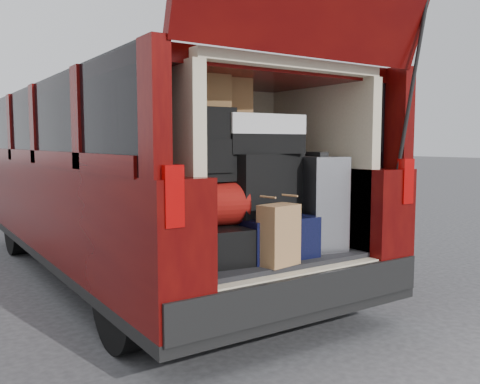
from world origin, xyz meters
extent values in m
plane|color=#323234|center=(0.00, 0.00, 0.00)|extent=(80.00, 80.00, 0.00)
cylinder|color=black|center=(-0.82, 0.40, 0.32)|extent=(0.24, 0.64, 0.64)
cylinder|color=black|center=(0.82, 0.40, 0.32)|extent=(0.24, 0.64, 0.64)
cylinder|color=black|center=(-0.82, 3.70, 0.32)|extent=(0.24, 0.64, 0.64)
cylinder|color=black|center=(0.82, 3.70, 0.32)|extent=(0.24, 0.64, 0.64)
cube|color=black|center=(0.00, 2.08, 0.26)|extent=(1.90, 4.85, 0.08)
cube|color=#410406|center=(-0.79, 2.08, 0.70)|extent=(0.33, 4.85, 0.80)
cube|color=#410406|center=(0.79, 2.08, 0.70)|extent=(0.33, 4.85, 0.80)
cube|color=#410406|center=(0.00, 2.08, 1.73)|extent=(1.82, 4.46, 0.10)
cube|color=black|center=(-0.88, 1.97, 1.44)|extent=(0.12, 4.25, 0.68)
cube|color=black|center=(0.88, 1.97, 1.44)|extent=(0.12, 4.25, 0.68)
cube|color=black|center=(0.00, -0.29, 0.40)|extent=(1.86, 0.16, 0.22)
cube|color=#990505|center=(-0.86, -0.33, 1.02)|extent=(0.10, 0.06, 0.30)
cube|color=#990505|center=(0.86, -0.33, 1.02)|extent=(0.10, 0.06, 0.30)
cube|color=black|center=(0.00, 0.28, 0.52)|extent=(1.24, 1.05, 0.06)
cube|color=beige|center=(-0.66, 0.28, 1.12)|extent=(0.08, 1.05, 1.15)
cube|color=beige|center=(0.66, 0.28, 1.12)|extent=(0.08, 1.05, 1.15)
cube|color=beige|center=(0.00, 0.83, 1.12)|extent=(1.34, 0.06, 1.15)
cube|color=beige|center=(0.00, 0.28, 1.73)|extent=(1.34, 1.05, 0.06)
cylinder|color=black|center=(0.84, -0.40, 1.65)|extent=(0.02, 0.90, 0.76)
cube|color=black|center=(0.00, 0.28, 0.28)|extent=(1.24, 1.05, 0.55)
cube|color=black|center=(-0.39, 0.15, 0.66)|extent=(0.46, 0.59, 0.22)
cube|color=black|center=(0.02, 0.13, 0.68)|extent=(0.51, 0.61, 0.26)
cube|color=silver|center=(0.43, 0.07, 0.87)|extent=(0.34, 0.46, 0.63)
cube|color=#AE7C4E|center=(-0.09, -0.18, 0.73)|extent=(0.26, 0.19, 0.36)
cube|color=maroon|center=(-0.37, 0.13, 0.91)|extent=(0.46, 0.35, 0.27)
cube|color=black|center=(0.02, 0.18, 1.01)|extent=(0.60, 0.42, 0.40)
cube|color=black|center=(-0.39, 0.14, 1.26)|extent=(0.32, 0.20, 0.44)
cube|color=silver|center=(0.00, 0.16, 1.33)|extent=(0.57, 0.31, 0.25)
cube|color=brown|center=(-0.37, 0.17, 1.59)|extent=(0.24, 0.20, 0.21)
cube|color=brown|center=(-0.15, 0.25, 1.57)|extent=(0.24, 0.21, 0.23)
camera|label=1|loc=(-1.94, -2.51, 1.27)|focal=38.00mm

